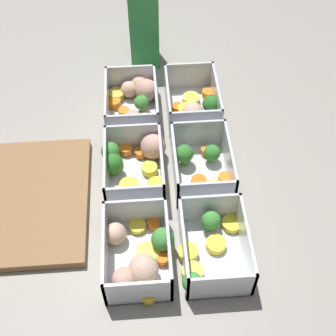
% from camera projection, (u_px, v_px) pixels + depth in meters
% --- Properties ---
extents(ground_plane, '(4.00, 4.00, 0.00)m').
position_uv_depth(ground_plane, '(168.00, 176.00, 0.91)').
color(ground_plane, gray).
extents(container_near_left, '(0.16, 0.13, 0.07)m').
position_uv_depth(container_near_left, '(210.00, 248.00, 0.79)').
color(container_near_left, silver).
rests_on(container_near_left, ground_plane).
extents(container_near_center, '(0.16, 0.12, 0.07)m').
position_uv_depth(container_near_center, '(202.00, 165.00, 0.90)').
color(container_near_center, silver).
rests_on(container_near_center, ground_plane).
extents(container_near_right, '(0.16, 0.12, 0.07)m').
position_uv_depth(container_near_right, '(194.00, 105.00, 1.00)').
color(container_near_right, silver).
rests_on(container_near_right, ground_plane).
extents(container_far_left, '(0.17, 0.13, 0.07)m').
position_uv_depth(container_far_left, '(139.00, 255.00, 0.78)').
color(container_far_left, silver).
rests_on(container_far_left, ground_plane).
extents(container_far_center, '(0.17, 0.14, 0.07)m').
position_uv_depth(container_far_center, '(136.00, 163.00, 0.90)').
color(container_far_center, silver).
rests_on(container_far_center, ground_plane).
extents(container_far_right, '(0.18, 0.12, 0.07)m').
position_uv_depth(container_far_right, '(137.00, 102.00, 1.01)').
color(container_far_right, silver).
rests_on(container_far_right, ground_plane).
extents(juice_carton, '(0.07, 0.07, 0.20)m').
position_uv_depth(juice_carton, '(144.00, 26.00, 1.07)').
color(juice_carton, green).
rests_on(juice_carton, ground_plane).
extents(cutting_board, '(0.28, 0.18, 0.02)m').
position_uv_depth(cutting_board, '(39.00, 200.00, 0.87)').
color(cutting_board, olive).
rests_on(cutting_board, ground_plane).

